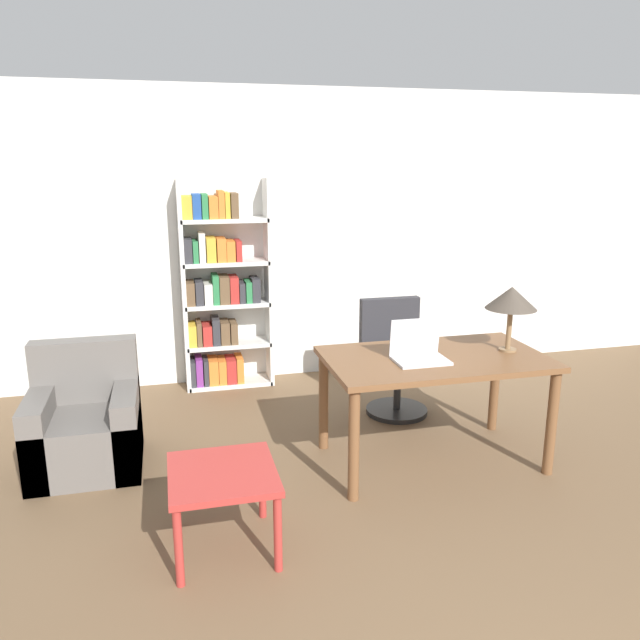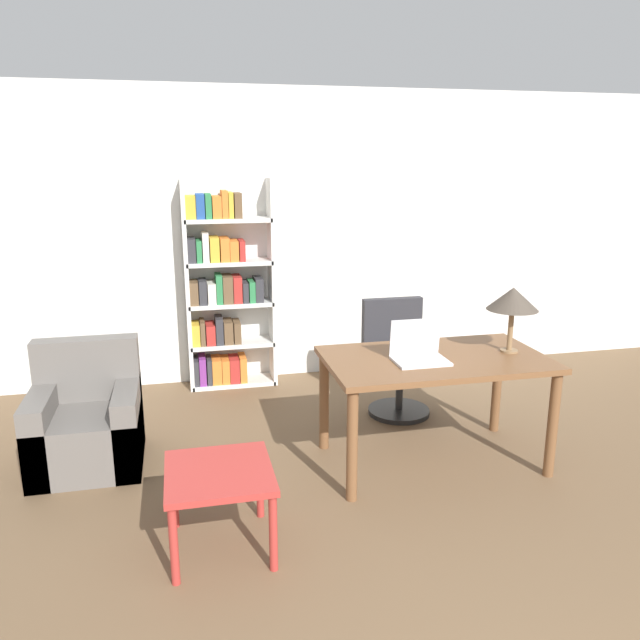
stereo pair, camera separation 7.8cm
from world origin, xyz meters
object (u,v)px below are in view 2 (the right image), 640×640
Objects in this scene: desk at (435,371)px; armchair at (87,425)px; side_table_blue at (219,481)px; office_chair at (397,361)px; table_lamp at (513,300)px; bookshelf at (223,293)px; laptop at (419,352)px.

desk is 2.42m from armchair.
office_chair is at bearing 45.62° from side_table_blue.
table_lamp is 0.24× the size of bookshelf.
office_chair reaches higher than desk.
bookshelf reaches higher than office_chair.
office_chair is 1.11× the size of armchair.
laptop reaches higher than armchair.
laptop is at bearing -161.64° from desk.
side_table_blue is (-2.05, -0.68, -0.74)m from table_lamp.
bookshelf reaches higher than table_lamp.
bookshelf is (0.24, 2.56, 0.49)m from side_table_blue.
office_chair is at bearing -35.18° from bookshelf.
table_lamp reaches higher than armchair.
laptop is 0.75m from table_lamp.
bookshelf is at bearing 144.82° from office_chair.
armchair is at bearing 124.59° from side_table_blue.
desk is 3.29× the size of table_lamp.
armchair is (-2.19, 0.55, -0.54)m from laptop.
table_lamp is at bearing -0.53° from desk.
armchair is 0.44× the size of bookshelf.
office_chair is 1.71m from bookshelf.
desk is 0.78× the size of bookshelf.
side_table_blue is 2.62m from bookshelf.
laptop is at bearing -59.57° from bookshelf.
laptop is 2.23m from bookshelf.
office_chair is at bearing 10.00° from armchair.
armchair is (-2.40, -0.42, -0.15)m from office_chair.
side_table_blue is (-1.51, -0.69, -0.27)m from desk.
laptop is 2.32m from armchair.
desk is at bearing -12.20° from armchair.
side_table_blue is at bearing -155.52° from desk.
laptop is (-0.14, -0.05, 0.16)m from desk.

